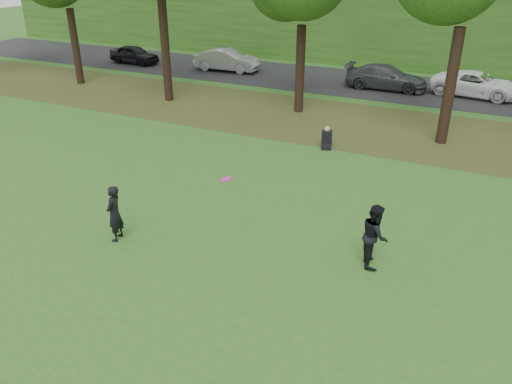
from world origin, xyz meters
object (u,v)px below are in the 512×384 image
(frisbee, at_px, (226,179))
(seated_person, at_px, (327,139))
(player_right, at_px, (375,235))
(player_left, at_px, (114,213))

(frisbee, height_order, seated_person, frisbee)
(frisbee, xyz_separation_m, seated_person, (-0.10, 8.46, -1.67))
(player_right, bearing_deg, player_left, 86.35)
(player_left, distance_m, player_right, 6.88)
(player_right, relative_size, seated_person, 2.01)
(player_right, bearing_deg, seated_person, 6.96)
(frisbee, bearing_deg, player_left, -160.63)
(player_left, bearing_deg, player_right, 93.19)
(player_left, relative_size, seated_person, 1.93)
(player_left, relative_size, frisbee, 4.34)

